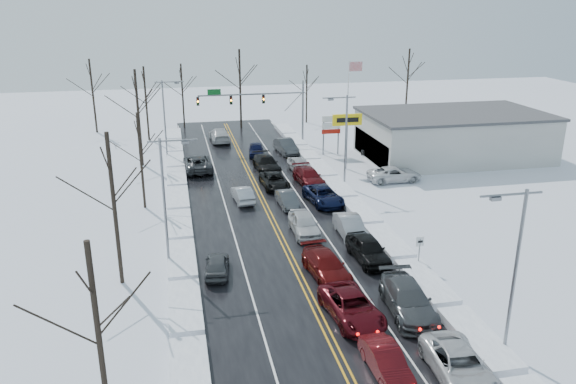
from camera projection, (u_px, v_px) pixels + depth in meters
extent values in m
plane|color=silver|center=(279.00, 233.00, 44.25)|extent=(160.00, 160.00, 0.00)
cube|color=black|center=(274.00, 223.00, 46.10)|extent=(14.00, 84.00, 0.01)
cube|color=white|center=(180.00, 231.00, 44.64)|extent=(1.92, 72.00, 0.55)
cube|color=white|center=(362.00, 217.00, 47.57)|extent=(1.92, 72.00, 0.55)
cylinder|color=slate|center=(303.00, 112.00, 70.52)|extent=(0.24, 0.24, 8.00)
cylinder|color=slate|center=(251.00, 94.00, 68.46)|extent=(13.00, 0.18, 0.18)
cylinder|color=slate|center=(294.00, 102.00, 69.83)|extent=(2.33, 0.10, 2.33)
cube|color=#0C591E|center=(214.00, 92.00, 67.46)|extent=(1.60, 0.08, 0.70)
cube|color=black|center=(263.00, 99.00, 68.96)|extent=(0.32, 0.25, 1.05)
sphere|color=#3F0705|center=(264.00, 97.00, 68.71)|extent=(0.20, 0.20, 0.20)
sphere|color=orange|center=(264.00, 99.00, 68.81)|extent=(0.22, 0.22, 0.22)
sphere|color=black|center=(264.00, 102.00, 68.91)|extent=(0.20, 0.20, 0.20)
cube|color=black|center=(231.00, 100.00, 68.19)|extent=(0.32, 0.25, 1.05)
sphere|color=#3F0705|center=(231.00, 98.00, 67.94)|extent=(0.20, 0.20, 0.20)
sphere|color=orange|center=(231.00, 100.00, 68.04)|extent=(0.22, 0.22, 0.22)
sphere|color=black|center=(231.00, 103.00, 68.13)|extent=(0.20, 0.20, 0.20)
cube|color=black|center=(198.00, 101.00, 67.42)|extent=(0.32, 0.25, 1.05)
sphere|color=#3F0705|center=(198.00, 99.00, 67.17)|extent=(0.20, 0.20, 0.20)
sphere|color=orange|center=(198.00, 102.00, 67.27)|extent=(0.22, 0.22, 0.22)
sphere|color=black|center=(198.00, 104.00, 67.36)|extent=(0.20, 0.20, 0.20)
cylinder|color=slate|center=(346.00, 144.00, 60.18)|extent=(0.20, 0.20, 5.60)
cube|color=yellow|center=(347.00, 120.00, 59.34)|extent=(3.20, 0.30, 1.20)
cube|color=black|center=(348.00, 120.00, 59.18)|extent=(2.40, 0.04, 0.50)
cylinder|color=slate|center=(323.00, 138.00, 65.83)|extent=(0.16, 0.16, 4.00)
cylinder|color=slate|center=(338.00, 138.00, 66.17)|extent=(0.16, 0.16, 4.00)
cube|color=white|center=(331.00, 119.00, 65.25)|extent=(2.20, 0.22, 0.70)
cube|color=white|center=(331.00, 126.00, 65.51)|extent=(2.20, 0.22, 0.70)
cube|color=#A9180D|center=(331.00, 131.00, 65.74)|extent=(2.20, 0.22, 0.50)
cylinder|color=slate|center=(419.00, 254.00, 38.07)|extent=(0.08, 0.08, 2.20)
cube|color=white|center=(420.00, 241.00, 37.78)|extent=(0.55, 0.05, 0.70)
cube|color=black|center=(420.00, 242.00, 37.74)|extent=(0.35, 0.02, 0.15)
cylinder|color=silver|center=(348.00, 100.00, 73.30)|extent=(0.14, 0.14, 10.00)
cube|color=#BAB9B4|center=(453.00, 136.00, 64.73)|extent=(20.00, 12.00, 5.00)
cube|color=#262628|center=(371.00, 148.00, 63.11)|extent=(0.10, 11.00, 2.80)
cube|color=#3F3F42|center=(455.00, 114.00, 63.87)|extent=(20.40, 12.40, 0.30)
cylinder|color=slate|center=(515.00, 275.00, 27.76)|extent=(0.18, 0.18, 9.00)
cylinder|color=slate|center=(511.00, 194.00, 26.21)|extent=(3.20, 0.12, 0.12)
cube|color=slate|center=(496.00, 199.00, 26.11)|extent=(0.50, 0.25, 0.18)
cylinder|color=slate|center=(346.00, 142.00, 53.69)|extent=(0.18, 0.18, 9.00)
cylinder|color=slate|center=(339.00, 98.00, 52.14)|extent=(3.20, 0.12, 0.12)
cube|color=slate|center=(331.00, 100.00, 52.03)|extent=(0.50, 0.25, 0.18)
cylinder|color=slate|center=(165.00, 204.00, 37.45)|extent=(0.18, 0.18, 9.00)
cylinder|color=slate|center=(172.00, 141.00, 36.21)|extent=(3.20, 0.12, 0.12)
cube|color=slate|center=(185.00, 142.00, 36.41)|extent=(0.50, 0.25, 0.18)
cylinder|color=slate|center=(165.00, 120.00, 63.38)|extent=(0.18, 0.18, 9.00)
cylinder|color=slate|center=(169.00, 82.00, 62.14)|extent=(3.20, 0.12, 0.12)
cube|color=slate|center=(177.00, 83.00, 62.34)|extent=(0.50, 0.25, 0.18)
cylinder|color=#2D231C|center=(100.00, 345.00, 22.15)|extent=(0.24, 0.24, 9.00)
cylinder|color=#2D231C|center=(115.00, 211.00, 34.86)|extent=(0.27, 0.27, 10.00)
cylinder|color=#2D231C|center=(141.00, 161.00, 48.26)|extent=(0.23, 0.23, 8.50)
cylinder|color=#2D231C|center=(139.00, 118.00, 60.76)|extent=(0.28, 0.28, 10.50)
cylinder|color=#2D231C|center=(146.00, 104.00, 72.11)|extent=(0.25, 0.25, 9.50)
cylinder|color=#2D231C|center=(93.00, 96.00, 76.20)|extent=(0.27, 0.27, 10.00)
cylinder|color=#2D231C|center=(183.00, 96.00, 79.60)|extent=(0.24, 0.24, 9.00)
cylinder|color=#2D231C|center=(240.00, 89.00, 78.97)|extent=(0.29, 0.29, 11.00)
cylinder|color=#2D231C|center=(307.00, 94.00, 82.69)|extent=(0.23, 0.23, 8.50)
cylinder|color=#2D231C|center=(407.00, 84.00, 85.91)|extent=(0.28, 0.28, 10.50)
imported|color=#4E0A0D|center=(385.00, 373.00, 27.62)|extent=(1.60, 4.20, 1.37)
imported|color=#45090F|center=(351.00, 318.00, 32.38)|extent=(3.06, 5.70, 1.52)
imported|color=#500A0A|center=(326.00, 276.00, 37.32)|extent=(2.70, 5.50, 1.54)
imported|color=silver|center=(304.00, 234.00, 44.12)|extent=(2.05, 4.94, 1.67)
imported|color=#404345|center=(287.00, 206.00, 49.94)|extent=(1.59, 4.11, 1.33)
imported|color=black|center=(275.00, 187.00, 54.97)|extent=(2.52, 5.13, 1.40)
imported|color=black|center=(267.00, 171.00, 60.32)|extent=(2.63, 5.68, 1.61)
imported|color=black|center=(256.00, 155.00, 66.34)|extent=(2.25, 4.43, 1.45)
imported|color=#B8B9BB|center=(458.00, 379.00, 27.22)|extent=(2.82, 5.51, 1.49)
imported|color=#3F4244|center=(407.00, 312.00, 33.00)|extent=(2.93, 6.07, 1.70)
imported|color=black|center=(368.00, 260.00, 39.60)|extent=(2.24, 5.08, 1.70)
imported|color=#929499|center=(350.00, 236.00, 43.63)|extent=(1.78, 4.81, 1.57)
imported|color=black|center=(323.00, 203.00, 50.70)|extent=(3.08, 5.62, 1.49)
imported|color=#4D0A0E|center=(309.00, 184.00, 55.95)|extent=(2.63, 5.55, 1.56)
imported|color=#BEBEC0|center=(299.00, 172.00, 60.01)|extent=(2.28, 4.50, 1.47)
imported|color=#3A3C3E|center=(286.00, 153.00, 67.28)|extent=(2.37, 5.32, 1.69)
imported|color=#A8ABB1|center=(243.00, 201.00, 51.14)|extent=(1.83, 4.31, 1.38)
imported|color=#38393C|center=(198.00, 171.00, 60.37)|extent=(3.06, 6.20, 1.69)
imported|color=silver|center=(220.00, 141.00, 72.89)|extent=(2.59, 5.98, 1.71)
imported|color=#3C3E41|center=(217.00, 274.00, 37.65)|extent=(2.06, 4.09, 1.34)
imported|color=silver|center=(394.00, 181.00, 56.82)|extent=(5.46, 2.55, 1.51)
imported|color=#393B3E|center=(402.00, 165.00, 62.53)|extent=(2.39, 5.20, 1.47)
imported|color=black|center=(366.00, 153.00, 67.31)|extent=(2.16, 4.26, 1.39)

